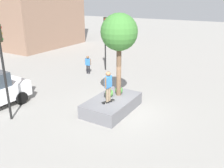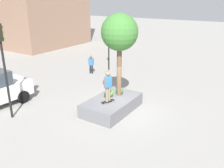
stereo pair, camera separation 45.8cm
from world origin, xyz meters
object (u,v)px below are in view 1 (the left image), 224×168
skateboard (108,101)px  plaza_tree (119,33)px  passerby_with_bag (88,63)px  traffic_light_median (2,58)px  skateboarder (108,84)px  planter_ledge (112,105)px  traffic_light_corner (105,35)px

skateboard → plaza_tree: bearing=1.7°
passerby_with_bag → traffic_light_median: bearing=-171.6°
passerby_with_bag → skateboarder: bearing=-135.7°
passerby_with_bag → planter_ledge: bearing=-133.4°
plaza_tree → traffic_light_median: (-4.37, 4.18, -0.97)m
plaza_tree → skateboarder: bearing=-178.3°
plaza_tree → traffic_light_corner: bearing=37.9°
planter_ledge → traffic_light_median: 6.31m
planter_ledge → traffic_light_corner: (6.86, 4.76, 2.78)m
traffic_light_median → traffic_light_corner: bearing=3.3°
traffic_light_corner → passerby_with_bag: (-1.72, 0.68, -2.25)m
skateboarder → passerby_with_bag: bearing=44.3°
planter_ledge → plaza_tree: bearing=-2.6°
plaza_tree → skateboard: (-1.22, -0.04, -3.57)m
traffic_light_corner → planter_ledge: bearing=-145.2°
skateboard → skateboarder: (0.00, 0.00, 1.00)m
planter_ledge → passerby_with_bag: (5.14, 5.44, 0.53)m
skateboarder → traffic_light_corner: traffic_light_corner is taller
planter_ledge → skateboard: skateboard is taller
skateboard → traffic_light_median: bearing=126.8°
skateboard → skateboarder: 1.00m
traffic_light_corner → traffic_light_median: (-10.52, -0.62, 0.25)m
plaza_tree → skateboarder: 2.85m
skateboarder → traffic_light_corner: 8.92m
skateboard → traffic_light_corner: size_ratio=0.18×
planter_ledge → skateboarder: 1.52m
traffic_light_median → passerby_with_bag: (8.80, 1.29, -2.49)m
skateboard → planter_ledge: bearing=7.5°
skateboarder → planter_ledge: bearing=7.5°
planter_ledge → plaza_tree: plaza_tree is taller
skateboard → skateboarder: size_ratio=0.48×
traffic_light_median → skateboarder: bearing=-53.2°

